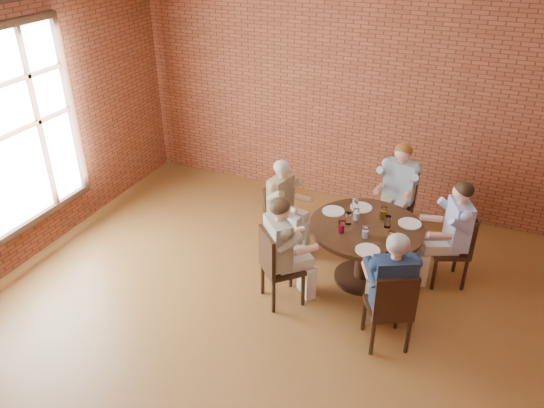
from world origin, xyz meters
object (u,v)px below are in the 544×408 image
at_px(chair_d, 276,264).
at_px(diner_d, 283,251).
at_px(diner_a, 451,234).
at_px(smartphone, 392,251).
at_px(chair_c, 279,214).
at_px(dining_table, 365,242).
at_px(chair_b, 398,200).
at_px(diner_c, 284,206).
at_px(chair_a, 456,245).
at_px(diner_b, 397,192).
at_px(chair_e, 391,308).
at_px(diner_e, 390,290).

relative_size(chair_d, diner_d, 0.71).
bearing_deg(diner_d, diner_a, -100.39).
bearing_deg(smartphone, chair_c, 178.23).
bearing_deg(smartphone, dining_table, 154.66).
height_order(dining_table, chair_d, chair_d).
distance_m(dining_table, chair_b, 1.22).
relative_size(diner_c, chair_d, 1.34).
bearing_deg(chair_a, diner_b, -153.36).
relative_size(chair_a, chair_c, 1.05).
bearing_deg(chair_c, dining_table, -90.00).
distance_m(dining_table, chair_c, 1.21).
distance_m(chair_a, diner_a, 0.17).
height_order(dining_table, chair_b, chair_b).
bearing_deg(diner_b, diner_a, -38.34).
bearing_deg(chair_d, diner_d, -90.00).
height_order(dining_table, diner_d, diner_d).
distance_m(dining_table, chair_a, 1.05).
distance_m(diner_c, smartphone, 1.63).
height_order(diner_d, smartphone, diner_d).
xyz_separation_m(chair_b, diner_c, (-1.25, -0.94, 0.11)).
height_order(chair_b, chair_c, chair_b).
relative_size(dining_table, smartphone, 9.38).
xyz_separation_m(chair_a, diner_d, (-1.70, -1.10, 0.15)).
bearing_deg(chair_b, chair_e, -73.95).
bearing_deg(diner_c, diner_e, -113.04).
bearing_deg(diner_e, chair_c, -63.26).
xyz_separation_m(dining_table, diner_d, (-0.73, -0.70, 0.12)).
bearing_deg(dining_table, chair_b, 83.67).
bearing_deg(diner_a, chair_b, -160.42).
height_order(dining_table, smartphone, smartphone).
bearing_deg(smartphone, chair_b, 120.33).
relative_size(diner_d, smartphone, 9.43).
bearing_deg(diner_b, diner_e, -74.01).
height_order(chair_c, diner_c, diner_c).
bearing_deg(dining_table, chair_e, -62.54).
relative_size(chair_c, diner_c, 0.72).
height_order(diner_a, chair_c, diner_a).
height_order(chair_c, chair_e, chair_e).
xyz_separation_m(diner_c, chair_d, (0.32, -1.02, -0.11)).
bearing_deg(chair_b, chair_d, -108.82).
relative_size(chair_b, diner_b, 0.71).
bearing_deg(diner_d, diner_b, -68.88).
distance_m(chair_b, smartphone, 1.65).
bearing_deg(chair_a, diner_d, -79.53).
xyz_separation_m(diner_a, diner_e, (-0.42, -1.28, 0.00)).
bearing_deg(chair_e, diner_e, -90.00).
bearing_deg(diner_c, chair_e, -114.04).
distance_m(diner_a, chair_b, 1.14).
distance_m(chair_d, diner_d, 0.17).
relative_size(diner_a, diner_c, 1.06).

